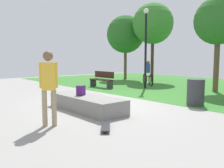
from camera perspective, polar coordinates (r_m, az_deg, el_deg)
ground_plane at (r=8.55m, az=-1.66°, el=-4.88°), size 28.00×28.00×0.00m
grass_lawn at (r=14.78m, az=22.88°, el=-0.71°), size 26.60×12.23×0.01m
concrete_ledge at (r=7.59m, az=-6.13°, el=-4.56°), size 2.90×1.01×0.46m
backpack_on_ledge at (r=7.68m, az=-7.45°, el=-1.53°), size 0.31×0.34×0.32m
skater_performing_trick at (r=5.85m, az=-14.91°, el=0.43°), size 0.33×0.39×1.81m
skateboard_by_ledge at (r=5.59m, az=-1.54°, el=-10.12°), size 0.74×0.67×0.08m
park_bench_center_lawn at (r=13.47m, az=-2.38°, el=1.19°), size 1.61×0.52×0.91m
tree_tall_oak at (r=19.04m, az=3.24°, el=11.75°), size 2.93×2.93×4.99m
tree_slender_maple at (r=12.81m, az=24.10°, el=13.54°), size 2.28×2.28×4.57m
tree_broad_elm at (r=17.46m, az=9.75°, el=14.02°), size 2.85×2.85×5.51m
lamp_post at (r=13.19m, az=8.08°, el=10.27°), size 0.28×0.28×4.30m
trash_bin at (r=8.75m, az=19.37°, el=-1.91°), size 0.59×0.59×0.92m
cyclist_on_bicycle at (r=15.01m, az=8.57°, el=2.21°), size 1.62×0.94×1.52m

